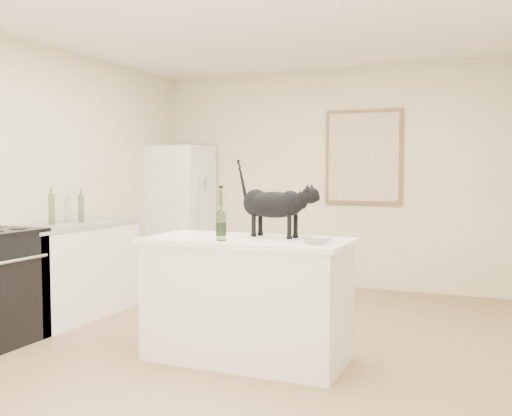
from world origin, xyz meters
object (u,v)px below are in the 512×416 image
object	(u,v)px
wine_bottle	(221,217)
glass_bowl	(316,240)
fridge	(180,214)
black_cat	(273,208)

from	to	relation	value
wine_bottle	glass_bowl	world-z (taller)	wine_bottle
fridge	wine_bottle	size ratio (longest dim) A/B	5.00
glass_bowl	wine_bottle	bearing A→B (deg)	-173.26
fridge	black_cat	xyz separation A→B (m)	(2.20, -2.40, 0.27)
fridge	glass_bowl	xyz separation A→B (m)	(2.61, -2.67, 0.08)
black_cat	glass_bowl	distance (m)	0.53
fridge	glass_bowl	bearing A→B (deg)	-45.62
fridge	black_cat	size ratio (longest dim) A/B	2.76
black_cat	wine_bottle	distance (m)	0.44
fridge	wine_bottle	distance (m)	3.37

